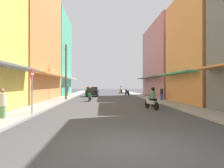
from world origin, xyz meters
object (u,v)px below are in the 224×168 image
motorbike_black (127,92)px  motorbike_blue (97,91)px  motorbike_silver (152,99)px  utility_pole (66,72)px  motorbike_orange (121,90)px  motorbike_red (95,90)px  street_sign_no_entry (32,85)px  motorbike_green (90,95)px  pedestrian_foreground (162,94)px  pedestrian_far (2,105)px  parked_car (93,92)px  motorbike_white (153,97)px  pedestrian_midway (67,91)px

motorbike_black → motorbike_blue: size_ratio=0.98×
motorbike_silver → utility_pole: (-7.54, 8.35, 2.50)m
motorbike_black → motorbike_orange: bearing=93.5°
motorbike_black → motorbike_orange: size_ratio=0.99×
motorbike_orange → utility_pole: bearing=-115.0°
motorbike_black → motorbike_red: bearing=116.7°
motorbike_blue → street_sign_no_entry: 28.21m
motorbike_green → utility_pole: size_ratio=0.29×
motorbike_silver → pedestrian_foreground: bearing=67.7°
motorbike_black → motorbike_orange: 6.30m
motorbike_green → motorbike_silver: (4.81, -7.46, 0.00)m
pedestrian_far → pedestrian_foreground: size_ratio=1.01×
parked_car → motorbike_silver: bearing=-73.1°
motorbike_white → motorbike_orange: bearing=90.8°
motorbike_white → motorbike_orange: (-0.32, 23.00, 0.00)m
motorbike_blue → motorbike_black: bearing=-50.6°
motorbike_orange → pedestrian_foreground: 18.11m
motorbike_blue → parked_car: bearing=-93.4°
motorbike_green → pedestrian_midway: 10.01m
motorbike_green → utility_pole: utility_pole is taller
motorbike_orange → motorbike_silver: (-0.36, -25.27, 0.00)m
motorbike_black → motorbike_red: (-5.68, 11.30, 0.20)m
motorbike_white → motorbike_silver: bearing=-106.8°
motorbike_green → street_sign_no_entry: 10.66m
pedestrian_midway → motorbike_silver: bearing=-62.3°
motorbike_red → pedestrian_foreground: 24.26m
motorbike_green → street_sign_no_entry: street_sign_no_entry is taller
motorbike_orange → street_sign_no_entry: 29.17m
pedestrian_midway → pedestrian_foreground: (11.77, -9.30, -0.07)m
pedestrian_far → pedestrian_midway: pedestrian_midway is taller
motorbike_white → utility_pole: (-8.22, 6.08, 2.50)m
motorbike_white → motorbike_red: 28.57m
pedestrian_midway → utility_pole: size_ratio=0.27×
motorbike_blue → motorbike_white: bearing=-77.6°
motorbike_white → pedestrian_far: bearing=-145.3°
motorbike_green → pedestrian_far: size_ratio=1.16×
motorbike_blue → motorbike_red: (-0.57, 5.08, 0.20)m
motorbike_blue → motorbike_silver: bearing=-80.2°
motorbike_blue → pedestrian_foreground: bearing=-67.5°
motorbike_black → utility_pole: (-8.28, -10.63, 2.70)m
motorbike_orange → motorbike_green: bearing=-106.2°
pedestrian_far → motorbike_orange: bearing=73.3°
motorbike_white → motorbike_black: bearing=89.8°
motorbike_black → pedestrian_midway: (-9.50, -2.32, 0.33)m
pedestrian_midway → street_sign_no_entry: bearing=-86.1°
motorbike_silver → street_sign_no_entry: (-7.44, -2.82, 1.01)m
motorbike_silver → street_sign_no_entry: 8.02m
motorbike_black → utility_pole: utility_pole is taller
parked_car → motorbike_red: bearing=90.1°
utility_pole → street_sign_no_entry: size_ratio=2.36×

